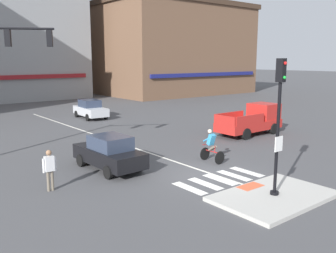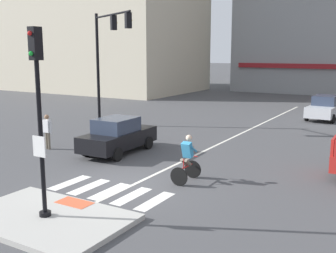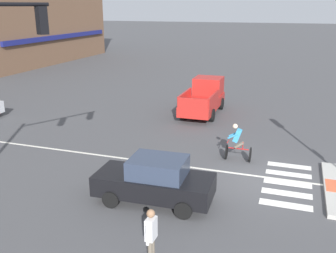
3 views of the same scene
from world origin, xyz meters
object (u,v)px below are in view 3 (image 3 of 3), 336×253
pickup_truck_red_cross_right (204,97)px  pedestrian_at_curb_left (151,233)px  cyclist (237,142)px  car_black_westbound_near (155,180)px

pickup_truck_red_cross_right → pedestrian_at_curb_left: bearing=-171.5°
cyclist → pedestrian_at_curb_left: size_ratio=1.01×
car_black_westbound_near → pedestrian_at_curb_left: pedestrian_at_curb_left is taller
car_black_westbound_near → pedestrian_at_curb_left: (-3.32, -1.13, 0.17)m
pickup_truck_red_cross_right → pedestrian_at_curb_left: pickup_truck_red_cross_right is taller
car_black_westbound_near → cyclist: (4.70, -2.11, 0.06)m
cyclist → pedestrian_at_curb_left: 8.08m
pickup_truck_red_cross_right → cyclist: size_ratio=3.05×
pedestrian_at_curb_left → cyclist: bearing=-6.9°
pickup_truck_red_cross_right → cyclist: 8.11m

